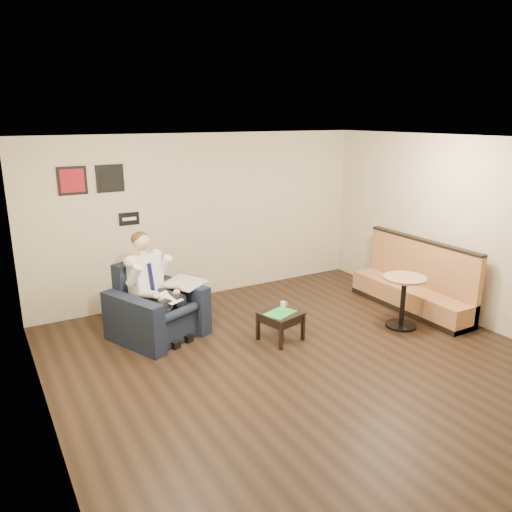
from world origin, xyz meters
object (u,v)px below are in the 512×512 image
seated_man (163,291)px  cafe_table (403,302)px  green_folder (280,313)px  armchair (157,302)px  coffee_mug (283,304)px  side_table (280,326)px  smartphone (275,308)px  banquette (412,276)px

seated_man → cafe_table: bearing=-45.6°
seated_man → green_folder: (1.38, -0.87, -0.30)m
armchair → cafe_table: bearing=-47.1°
green_folder → cafe_table: size_ratio=0.53×
seated_man → coffee_mug: size_ratio=16.50×
seated_man → coffee_mug: (1.54, -0.70, -0.26)m
armchair → side_table: armchair is taller
coffee_mug → cafe_table: 1.82m
cafe_table → coffee_mug: bearing=158.6°
green_folder → smartphone: green_folder is taller
green_folder → cafe_table: bearing=-14.9°
side_table → coffee_mug: bearing=47.5°
side_table → coffee_mug: coffee_mug is taller
armchair → banquette: (3.93, -1.05, 0.04)m
coffee_mug → banquette: bearing=-5.4°
armchair → smartphone: (1.47, -0.82, -0.11)m
armchair → cafe_table: armchair is taller
green_folder → banquette: size_ratio=0.19×
side_table → banquette: 2.49m
green_folder → banquette: banquette is taller
side_table → green_folder: green_folder is taller
side_table → banquette: bearing=-1.7°
armchair → seated_man: (0.05, -0.13, 0.19)m
green_folder → smartphone: (0.03, 0.18, -0.00)m
coffee_mug → cafe_table: (1.70, -0.66, -0.06)m
banquette → green_folder: bearing=178.9°
cafe_table → banquette: bearing=35.0°
green_folder → smartphone: size_ratio=3.21×
seated_man → smartphone: seated_man is taller
armchair → green_folder: (1.44, -1.00, -0.11)m
armchair → banquette: 4.06m
side_table → smartphone: smartphone is taller
side_table → cafe_table: cafe_table is taller
green_folder → coffee_mug: size_ratio=4.74×
green_folder → seated_man: bearing=147.7°
seated_man → smartphone: 1.61m
side_table → banquette: (2.47, -0.07, 0.36)m
armchair → green_folder: size_ratio=2.63×
coffee_mug → smartphone: (-0.12, 0.01, -0.04)m
armchair → side_table: (1.46, -0.98, -0.32)m
green_folder → banquette: 2.49m
side_table → cafe_table: bearing=-15.8°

